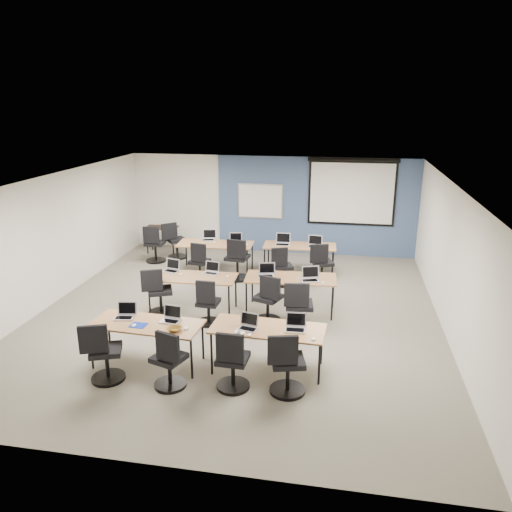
% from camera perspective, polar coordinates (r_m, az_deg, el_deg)
% --- Properties ---
extents(floor, '(8.00, 9.00, 0.02)m').
position_cam_1_polar(floor, '(10.25, -2.12, -6.58)').
color(floor, '#6B6354').
rests_on(floor, ground).
extents(ceiling, '(8.00, 9.00, 0.02)m').
position_cam_1_polar(ceiling, '(9.48, -2.30, 8.50)').
color(ceiling, white).
rests_on(ceiling, ground).
extents(wall_back, '(8.00, 0.04, 2.70)m').
position_cam_1_polar(wall_back, '(14.07, 1.76, 5.89)').
color(wall_back, beige).
rests_on(wall_back, ground).
extents(wall_front, '(8.00, 0.04, 2.70)m').
position_cam_1_polar(wall_front, '(5.80, -12.02, -12.10)').
color(wall_front, beige).
rests_on(wall_front, ground).
extents(wall_left, '(0.04, 9.00, 2.70)m').
position_cam_1_polar(wall_left, '(11.31, -22.42, 1.67)').
color(wall_left, beige).
rests_on(wall_left, ground).
extents(wall_right, '(0.04, 9.00, 2.70)m').
position_cam_1_polar(wall_right, '(9.76, 21.39, -0.59)').
color(wall_right, beige).
rests_on(wall_right, ground).
extents(blue_accent_panel, '(5.50, 0.04, 2.70)m').
position_cam_1_polar(blue_accent_panel, '(13.92, 6.86, 5.64)').
color(blue_accent_panel, '#3D5977').
rests_on(blue_accent_panel, wall_back).
extents(whiteboard, '(1.28, 0.03, 0.98)m').
position_cam_1_polar(whiteboard, '(14.03, 0.49, 6.27)').
color(whiteboard, '#AEAEAE').
rests_on(whiteboard, wall_back).
extents(projector_screen, '(2.40, 0.10, 1.82)m').
position_cam_1_polar(projector_screen, '(13.73, 10.91, 7.57)').
color(projector_screen, black).
rests_on(projector_screen, wall_back).
extents(training_table_front_left, '(1.79, 0.75, 0.73)m').
position_cam_1_polar(training_table_front_left, '(8.31, -12.39, -7.79)').
color(training_table_front_left, brown).
rests_on(training_table_front_left, floor).
extents(training_table_front_right, '(1.80, 0.75, 0.73)m').
position_cam_1_polar(training_table_front_right, '(7.97, 1.36, -8.49)').
color(training_table_front_right, brown).
rests_on(training_table_front_right, floor).
extents(training_table_mid_left, '(1.78, 0.74, 0.73)m').
position_cam_1_polar(training_table_mid_left, '(10.25, -7.27, -2.58)').
color(training_table_mid_left, brown).
rests_on(training_table_mid_left, floor).
extents(training_table_mid_right, '(1.83, 0.76, 0.73)m').
position_cam_1_polar(training_table_mid_right, '(10.14, 3.99, -2.69)').
color(training_table_mid_right, brown).
rests_on(training_table_mid_right, floor).
extents(training_table_back_left, '(1.88, 0.78, 0.73)m').
position_cam_1_polar(training_table_back_left, '(12.52, -4.68, 1.24)').
color(training_table_back_left, '#A76632').
rests_on(training_table_back_left, floor).
extents(training_table_back_right, '(1.78, 0.74, 0.73)m').
position_cam_1_polar(training_table_back_right, '(12.37, 5.01, 1.01)').
color(training_table_back_right, brown).
rests_on(training_table_back_right, floor).
extents(laptop_0, '(0.31, 0.27, 0.24)m').
position_cam_1_polar(laptop_0, '(8.57, -14.70, -6.41)').
color(laptop_0, '#B2B2BE').
rests_on(laptop_0, training_table_front_left).
extents(mouse_0, '(0.07, 0.11, 0.04)m').
position_cam_1_polar(mouse_0, '(8.23, -13.78, -7.71)').
color(mouse_0, white).
rests_on(mouse_0, training_table_front_left).
extents(task_chair_0, '(0.55, 0.52, 1.00)m').
position_cam_1_polar(task_chair_0, '(8.12, -17.02, -10.97)').
color(task_chair_0, black).
rests_on(task_chair_0, floor).
extents(laptop_1, '(0.31, 0.26, 0.24)m').
position_cam_1_polar(laptop_1, '(8.28, -9.67, -6.92)').
color(laptop_1, silver).
rests_on(laptop_1, training_table_front_left).
extents(mouse_1, '(0.08, 0.11, 0.04)m').
position_cam_1_polar(mouse_1, '(7.98, -8.00, -8.17)').
color(mouse_1, white).
rests_on(mouse_1, training_table_front_left).
extents(task_chair_1, '(0.51, 0.50, 0.98)m').
position_cam_1_polar(task_chair_1, '(7.72, -9.90, -12.07)').
color(task_chair_1, black).
rests_on(task_chair_1, floor).
extents(laptop_2, '(0.30, 0.25, 0.23)m').
position_cam_1_polar(laptop_2, '(7.91, -0.87, -7.88)').
color(laptop_2, silver).
rests_on(laptop_2, training_table_front_right).
extents(mouse_2, '(0.08, 0.11, 0.04)m').
position_cam_1_polar(mouse_2, '(7.70, -0.78, -9.00)').
color(mouse_2, white).
rests_on(mouse_2, training_table_front_right).
extents(task_chair_2, '(0.51, 0.51, 0.99)m').
position_cam_1_polar(task_chair_2, '(7.58, -2.74, -12.35)').
color(task_chair_2, black).
rests_on(task_chair_2, floor).
extents(laptop_3, '(0.32, 0.27, 0.25)m').
position_cam_1_polar(laptop_3, '(7.90, 4.54, -7.94)').
color(laptop_3, '#B6B6BB').
rests_on(laptop_3, training_table_front_right).
extents(mouse_3, '(0.07, 0.11, 0.04)m').
position_cam_1_polar(mouse_3, '(7.63, 6.60, -9.39)').
color(mouse_3, white).
rests_on(mouse_3, training_table_front_right).
extents(task_chair_3, '(0.54, 0.54, 1.02)m').
position_cam_1_polar(task_chair_3, '(7.48, 3.51, -12.69)').
color(task_chair_3, black).
rests_on(task_chair_3, floor).
extents(laptop_4, '(0.32, 0.27, 0.24)m').
position_cam_1_polar(laptop_4, '(10.61, -9.60, -1.38)').
color(laptop_4, '#ADADAD').
rests_on(laptop_4, training_table_mid_left).
extents(mouse_4, '(0.09, 0.12, 0.04)m').
position_cam_1_polar(mouse_4, '(10.35, -8.59, -2.09)').
color(mouse_4, white).
rests_on(mouse_4, training_table_mid_left).
extents(task_chair_4, '(0.56, 0.52, 1.00)m').
position_cam_1_polar(task_chair_4, '(10.22, -11.08, -4.45)').
color(task_chair_4, black).
rests_on(task_chair_4, floor).
extents(laptop_5, '(0.30, 0.26, 0.23)m').
position_cam_1_polar(laptop_5, '(10.37, -5.12, -1.66)').
color(laptop_5, silver).
rests_on(laptop_5, training_table_mid_left).
extents(mouse_5, '(0.07, 0.10, 0.03)m').
position_cam_1_polar(mouse_5, '(10.15, -3.29, -2.34)').
color(mouse_5, white).
rests_on(mouse_5, training_table_mid_left).
extents(task_chair_5, '(0.46, 0.46, 0.95)m').
position_cam_1_polar(task_chair_5, '(9.65, -5.53, -5.72)').
color(task_chair_5, black).
rests_on(task_chair_5, floor).
extents(laptop_6, '(0.33, 0.28, 0.25)m').
position_cam_1_polar(laptop_6, '(10.18, 1.18, -1.93)').
color(laptop_6, silver).
rests_on(laptop_6, training_table_mid_right).
extents(mouse_6, '(0.07, 0.10, 0.03)m').
position_cam_1_polar(mouse_6, '(9.93, 2.66, -2.77)').
color(mouse_6, white).
rests_on(mouse_6, training_table_mid_right).
extents(task_chair_6, '(0.55, 0.52, 1.00)m').
position_cam_1_polar(task_chair_6, '(9.69, 1.42, -5.36)').
color(task_chair_6, black).
rests_on(task_chair_6, floor).
extents(laptop_7, '(0.35, 0.30, 0.26)m').
position_cam_1_polar(laptop_7, '(9.99, 6.20, -2.40)').
color(laptop_7, '#ADADAE').
rests_on(laptop_7, training_table_mid_right).
extents(mouse_7, '(0.07, 0.10, 0.03)m').
position_cam_1_polar(mouse_7, '(9.89, 7.65, -3.01)').
color(mouse_7, white).
rests_on(mouse_7, training_table_mid_right).
extents(task_chair_7, '(0.56, 0.56, 1.04)m').
position_cam_1_polar(task_chair_7, '(9.31, 4.86, -6.30)').
color(task_chair_7, black).
rests_on(task_chair_7, floor).
extents(laptop_8, '(0.34, 0.29, 0.26)m').
position_cam_1_polar(laptop_8, '(12.84, -5.42, 2.13)').
color(laptop_8, silver).
rests_on(laptop_8, training_table_back_left).
extents(mouse_8, '(0.08, 0.10, 0.03)m').
position_cam_1_polar(mouse_8, '(12.59, -4.78, 1.59)').
color(mouse_8, white).
rests_on(mouse_8, training_table_back_left).
extents(task_chair_8, '(0.48, 0.48, 0.96)m').
position_cam_1_polar(task_chair_8, '(12.01, -6.48, -0.99)').
color(task_chair_8, black).
rests_on(task_chair_8, floor).
extents(laptop_9, '(0.32, 0.27, 0.24)m').
position_cam_1_polar(laptop_9, '(12.55, -2.40, 1.81)').
color(laptop_9, '#B8B8BF').
rests_on(laptop_9, training_table_back_left).
extents(mouse_9, '(0.07, 0.11, 0.04)m').
position_cam_1_polar(mouse_9, '(12.34, -1.02, 1.33)').
color(mouse_9, white).
rests_on(mouse_9, training_table_back_left).
extents(task_chair_9, '(0.58, 0.58, 1.05)m').
position_cam_1_polar(task_chair_9, '(11.96, -2.16, -0.75)').
color(task_chair_9, black).
rests_on(task_chair_9, floor).
extents(laptop_10, '(0.36, 0.31, 0.27)m').
position_cam_1_polar(laptop_10, '(12.39, 3.08, 1.63)').
color(laptop_10, '#B3B2BD').
rests_on(laptop_10, training_table_back_right).
extents(mouse_10, '(0.07, 0.10, 0.03)m').
position_cam_1_polar(mouse_10, '(12.26, 3.82, 1.16)').
color(mouse_10, white).
rests_on(mouse_10, training_table_back_right).
extents(task_chair_10, '(0.49, 0.47, 0.95)m').
position_cam_1_polar(task_chair_10, '(11.62, 3.00, -1.56)').
color(task_chair_10, black).
rests_on(task_chair_10, floor).
extents(laptop_11, '(0.35, 0.30, 0.26)m').
position_cam_1_polar(laptop_11, '(12.29, 6.75, 1.39)').
color(laptop_11, silver).
rests_on(laptop_11, training_table_back_right).
extents(mouse_11, '(0.09, 0.12, 0.04)m').
position_cam_1_polar(mouse_11, '(12.17, 7.67, 0.94)').
color(mouse_11, white).
rests_on(mouse_11, training_table_back_right).
extents(task_chair_11, '(0.55, 0.53, 1.01)m').
position_cam_1_polar(task_chair_11, '(11.82, 7.46, -1.23)').
color(task_chair_11, black).
rests_on(task_chair_11, floor).
extents(blue_mousepad, '(0.27, 0.23, 0.01)m').
position_cam_1_polar(blue_mousepad, '(8.25, -13.29, -7.71)').
color(blue_mousepad, navy).
rests_on(blue_mousepad, training_table_front_left).
extents(snack_bowl, '(0.24, 0.24, 0.05)m').
position_cam_1_polar(snack_bowl, '(7.95, -9.27, -8.25)').
color(snack_bowl, brown).
rests_on(snack_bowl, training_table_front_left).
extents(snack_plate, '(0.22, 0.22, 0.01)m').
position_cam_1_polar(snack_plate, '(7.81, -1.83, -8.66)').
color(snack_plate, white).
rests_on(snack_plate, training_table_front_right).
extents(coffee_cup, '(0.06, 0.06, 0.05)m').
position_cam_1_polar(coffee_cup, '(7.68, -2.01, -8.89)').
color(coffee_cup, white).
rests_on(coffee_cup, snack_plate).
extents(utility_table, '(0.88, 0.49, 0.75)m').
position_cam_1_polar(utility_table, '(14.31, -10.72, 2.90)').
color(utility_table, black).
rests_on(utility_table, floor).
extents(spare_chair_a, '(0.62, 0.53, 1.01)m').
position_cam_1_polar(spare_chair_a, '(13.79, -9.23, 1.43)').
color(spare_chair_a, black).
rests_on(spare_chair_a, floor).
extents(spare_chair_b, '(0.53, 0.53, 1.01)m').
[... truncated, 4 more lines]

